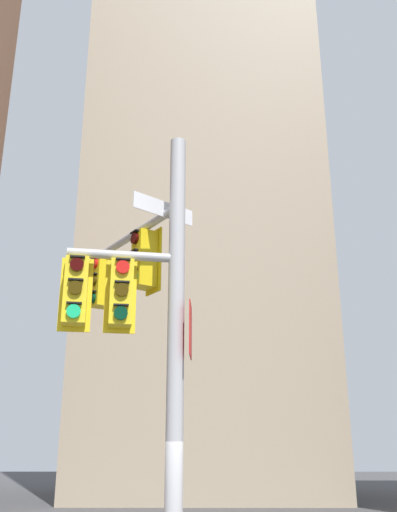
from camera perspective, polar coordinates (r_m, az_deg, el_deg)
building_mid_block at (r=41.16m, az=0.51°, el=17.34°), size 13.09×13.09×53.29m
signal_pole_assembly at (r=9.07m, az=-5.91°, el=-5.90°), size 2.04×3.12×7.28m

